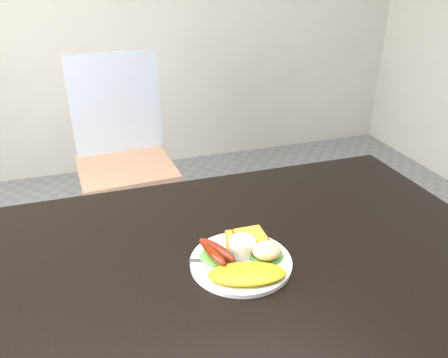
{
  "coord_description": "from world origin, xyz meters",
  "views": [
    {
      "loc": [
        -0.3,
        -0.75,
        1.34
      ],
      "look_at": [
        -0.03,
        0.09,
        0.9
      ],
      "focal_mm": 35.0,
      "sensor_mm": 36.0,
      "label": 1
    }
  ],
  "objects": [
    {
      "name": "dining_table",
      "position": [
        0.0,
        0.0,
        0.73
      ],
      "size": [
        1.2,
        0.8,
        0.04
      ],
      "primitive_type": "cube",
      "color": "black",
      "rests_on": "ground"
    },
    {
      "name": "dining_chair",
      "position": [
        -0.17,
        1.18,
        0.45
      ],
      "size": [
        0.46,
        0.46,
        0.05
      ],
      "primitive_type": "cube",
      "rotation": [
        0.0,
        0.0,
        0.07
      ],
      "color": "tan",
      "rests_on": "ground"
    },
    {
      "name": "person",
      "position": [
        0.01,
        0.61,
        0.73
      ],
      "size": [
        0.59,
        0.45,
        1.46
      ],
      "primitive_type": "imported",
      "rotation": [
        0.0,
        0.0,
        3.34
      ],
      "color": "navy",
      "rests_on": "ground"
    },
    {
      "name": "plate",
      "position": [
        -0.03,
        -0.03,
        0.76
      ],
      "size": [
        0.22,
        0.22,
        0.01
      ],
      "primitive_type": "cylinder",
      "color": "white",
      "rests_on": "dining_table"
    },
    {
      "name": "lettuce_left",
      "position": [
        -0.08,
        -0.01,
        0.77
      ],
      "size": [
        0.1,
        0.09,
        0.01
      ],
      "primitive_type": "ellipsoid",
      "rotation": [
        0.0,
        0.0,
        -0.36
      ],
      "color": "green",
      "rests_on": "plate"
    },
    {
      "name": "lettuce_right",
      "position": [
        0.03,
        -0.04,
        0.77
      ],
      "size": [
        0.1,
        0.09,
        0.01
      ],
      "primitive_type": "ellipsoid",
      "rotation": [
        0.0,
        0.0,
        -0.37
      ],
      "color": "#3A9321",
      "rests_on": "plate"
    },
    {
      "name": "omelette",
      "position": [
        -0.04,
        -0.09,
        0.77
      ],
      "size": [
        0.18,
        0.11,
        0.02
      ],
      "primitive_type": "ellipsoid",
      "rotation": [
        0.0,
        0.0,
        -0.25
      ],
      "color": "yellow",
      "rests_on": "plate"
    },
    {
      "name": "sausage_a",
      "position": [
        -0.09,
        -0.02,
        0.78
      ],
      "size": [
        0.05,
        0.1,
        0.02
      ],
      "primitive_type": "ellipsoid",
      "rotation": [
        0.0,
        0.0,
        0.23
      ],
      "color": "#5E1B02",
      "rests_on": "lettuce_left"
    },
    {
      "name": "sausage_b",
      "position": [
        -0.08,
        -0.01,
        0.78
      ],
      "size": [
        0.07,
        0.11,
        0.03
      ],
      "primitive_type": "ellipsoid",
      "rotation": [
        0.0,
        0.0,
        0.46
      ],
      "color": "maroon",
      "rests_on": "lettuce_left"
    },
    {
      "name": "ramekin",
      "position": [
        -0.02,
        -0.01,
        0.78
      ],
      "size": [
        0.06,
        0.06,
        0.03
      ],
      "primitive_type": "cylinder",
      "rotation": [
        0.0,
        0.0,
        -0.1
      ],
      "color": "white",
      "rests_on": "plate"
    },
    {
      "name": "toast_a",
      "position": [
        -0.0,
        0.02,
        0.77
      ],
      "size": [
        0.1,
        0.1,
        0.01
      ],
      "primitive_type": "cube",
      "rotation": [
        0.0,
        0.0,
        -0.25
      ],
      "color": "olive",
      "rests_on": "plate"
    },
    {
      "name": "toast_b",
      "position": [
        0.01,
        0.02,
        0.78
      ],
      "size": [
        0.07,
        0.07,
        0.01
      ],
      "primitive_type": "cube",
      "rotation": [
        0.0,
        0.0,
        -0.02
      ],
      "color": "brown",
      "rests_on": "toast_a"
    },
    {
      "name": "potato_salad",
      "position": [
        0.02,
        -0.05,
        0.79
      ],
      "size": [
        0.08,
        0.08,
        0.03
      ],
      "primitive_type": "ellipsoid",
      "rotation": [
        0.0,
        0.0,
        -0.31
      ],
      "color": "beige",
      "rests_on": "lettuce_right"
    },
    {
      "name": "fork",
      "position": [
        -0.07,
        -0.03,
        0.76
      ],
      "size": [
        0.15,
        0.07,
        0.0
      ],
      "primitive_type": "cube",
      "rotation": [
        0.0,
        0.0,
        -0.4
      ],
      "color": "#ADAFB7",
      "rests_on": "plate"
    }
  ]
}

